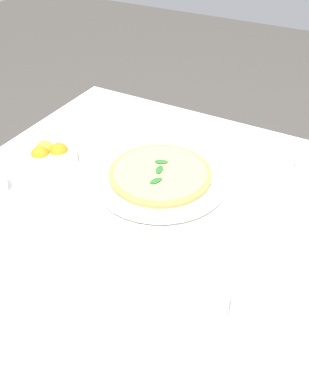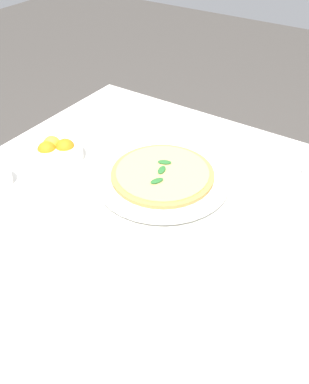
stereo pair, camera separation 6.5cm
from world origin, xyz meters
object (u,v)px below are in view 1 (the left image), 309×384
Objects in this scene: pizza_plate at (160,177)px; pizza at (160,173)px; citrus_bowl at (49,155)px; water_glass_near_right at (250,313)px.

pizza_plate is 1.32× the size of pizza.
citrus_bowl reaches higher than pizza_plate.
citrus_bowl is at bearing -110.01° from water_glass_near_right.
pizza is at bearing -132.30° from water_glass_near_right.
pizza_plate is 2.35× the size of citrus_bowl.
pizza_plate is at bearing 104.08° from citrus_bowl.
pizza is 0.31m from citrus_bowl.
pizza is at bearing 104.08° from citrus_bowl.
water_glass_near_right reaches higher than pizza.
pizza_plate is at bearing 146.76° from pizza.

